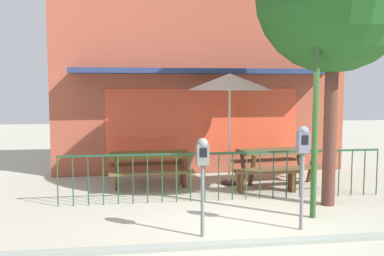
{
  "coord_description": "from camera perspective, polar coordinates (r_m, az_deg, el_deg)",
  "views": [
    {
      "loc": [
        -1.81,
        -6.45,
        2.26
      ],
      "look_at": [
        -0.62,
        2.09,
        1.41
      ],
      "focal_mm": 39.98,
      "sensor_mm": 36.0,
      "label": 1
    }
  ],
  "objects": [
    {
      "name": "ground",
      "position": [
        7.07,
        7.52,
        -13.09
      ],
      "size": [
        40.0,
        40.0,
        0.0
      ],
      "primitive_type": "plane",
      "color": "#AFAD99"
    },
    {
      "name": "pub_storefront",
      "position": [
        11.25,
        1.34,
        9.18
      ],
      "size": [
        7.67,
        1.37,
        5.98
      ],
      "color": "brown",
      "rests_on": "ground"
    },
    {
      "name": "patio_fence_front",
      "position": [
        8.49,
        4.52,
        -5.27
      ],
      "size": [
        6.47,
        0.04,
        0.97
      ],
      "color": "#1C482D",
      "rests_on": "ground"
    },
    {
      "name": "picnic_table_left",
      "position": [
        9.58,
        -5.63,
        -4.33
      ],
      "size": [
        1.85,
        1.42,
        0.79
      ],
      "color": "brown",
      "rests_on": "ground"
    },
    {
      "name": "picnic_table_right",
      "position": [
        10.24,
        11.29,
        -3.76
      ],
      "size": [
        1.93,
        1.54,
        0.79
      ],
      "color": "brown",
      "rests_on": "ground"
    },
    {
      "name": "patio_umbrella",
      "position": [
        9.76,
        5.05,
        6.09
      ],
      "size": [
        1.93,
        1.93,
        2.55
      ],
      "color": "black",
      "rests_on": "ground"
    },
    {
      "name": "patio_bench",
      "position": [
        9.33,
        9.89,
        -6.28
      ],
      "size": [
        1.41,
        0.38,
        0.48
      ],
      "color": "brown",
      "rests_on": "ground"
    },
    {
      "name": "parking_meter_near",
      "position": [
        6.35,
        1.42,
        -4.42
      ],
      "size": [
        0.18,
        0.17,
        1.5
      ],
      "color": "slate",
      "rests_on": "ground"
    },
    {
      "name": "parking_meter_far",
      "position": [
        6.86,
        14.58,
        -2.86
      ],
      "size": [
        0.18,
        0.17,
        1.65
      ],
      "color": "slate",
      "rests_on": "ground"
    },
    {
      "name": "street_lamp",
      "position": [
        7.5,
        16.34,
        8.82
      ],
      "size": [
        0.28,
        0.28,
        4.19
      ],
      "color": "#2B5123",
      "rests_on": "ground"
    },
    {
      "name": "curb_edge",
      "position": [
        6.42,
        9.28,
        -15.07
      ],
      "size": [
        10.74,
        0.2,
        0.11
      ],
      "primitive_type": "cube",
      "color": "gray",
      "rests_on": "ground"
    }
  ]
}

